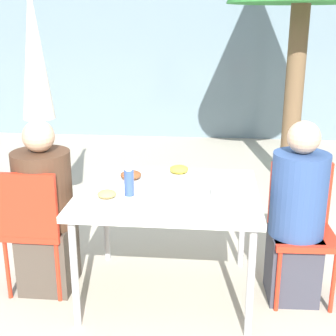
# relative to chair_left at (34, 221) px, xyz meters

# --- Properties ---
(ground_plane) EXTENTS (24.00, 24.00, 0.00)m
(ground_plane) POSITION_rel_chair_left_xyz_m (0.87, 0.08, -0.52)
(ground_plane) COLOR #B2A893
(building_facade) EXTENTS (10.00, 0.20, 3.00)m
(building_facade) POSITION_rel_chair_left_xyz_m (0.87, 4.61, 0.98)
(building_facade) COLOR slate
(building_facade) RESTS_ON ground
(dining_table) EXTENTS (1.14, 0.95, 0.74)m
(dining_table) POSITION_rel_chair_left_xyz_m (0.87, 0.08, 0.16)
(dining_table) COLOR silver
(dining_table) RESTS_ON ground
(chair_left) EXTENTS (0.40, 0.40, 0.88)m
(chair_left) POSITION_rel_chair_left_xyz_m (0.00, 0.00, 0.00)
(chair_left) COLOR red
(chair_left) RESTS_ON ground
(person_left) EXTENTS (0.38, 0.38, 1.17)m
(person_left) POSITION_rel_chair_left_xyz_m (0.05, 0.08, 0.02)
(person_left) COLOR #473D33
(person_left) RESTS_ON ground
(chair_right) EXTENTS (0.42, 0.42, 0.88)m
(chair_right) POSITION_rel_chair_left_xyz_m (1.73, 0.19, 0.00)
(chair_right) COLOR red
(chair_right) RESTS_ON ground
(person_right) EXTENTS (0.35, 0.35, 1.19)m
(person_right) POSITION_rel_chair_left_xyz_m (1.69, 0.11, 0.04)
(person_right) COLOR #383842
(person_right) RESTS_ON ground
(closed_umbrella) EXTENTS (0.36, 0.36, 2.06)m
(closed_umbrella) POSITION_rel_chair_left_xyz_m (-0.23, 0.85, 0.87)
(closed_umbrella) COLOR #333333
(closed_umbrella) RESTS_ON ground
(plate_0) EXTENTS (0.25, 0.25, 0.07)m
(plate_0) POSITION_rel_chair_left_xyz_m (0.60, 0.24, 0.24)
(plate_0) COLOR white
(plate_0) RESTS_ON dining_table
(plate_1) EXTENTS (0.24, 0.24, 0.07)m
(plate_1) POSITION_rel_chair_left_xyz_m (0.91, 0.40, 0.24)
(plate_1) COLOR white
(plate_1) RESTS_ON dining_table
(plate_2) EXTENTS (0.21, 0.21, 0.06)m
(plate_2) POSITION_rel_chair_left_xyz_m (0.52, -0.11, 0.24)
(plate_2) COLOR white
(plate_2) RESTS_ON dining_table
(bottle) EXTENTS (0.06, 0.06, 0.18)m
(bottle) POSITION_rel_chair_left_xyz_m (0.64, -0.03, 0.30)
(bottle) COLOR #334C8E
(bottle) RESTS_ON dining_table
(drinking_cup) EXTENTS (0.07, 0.07, 0.08)m
(drinking_cup) POSITION_rel_chair_left_xyz_m (1.17, -0.01, 0.26)
(drinking_cup) COLOR silver
(drinking_cup) RESTS_ON dining_table
(salad_bowl) EXTENTS (0.18, 0.18, 0.06)m
(salad_bowl) POSITION_rel_chair_left_xyz_m (1.14, -0.27, 0.25)
(salad_bowl) COLOR white
(salad_bowl) RESTS_ON dining_table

